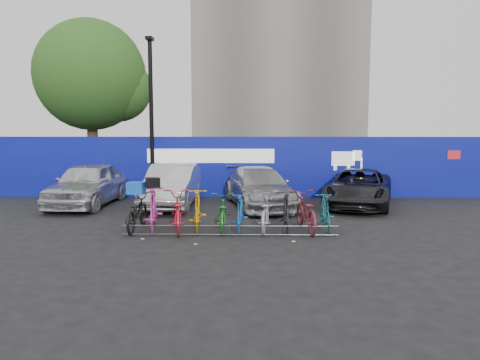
{
  "coord_description": "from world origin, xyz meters",
  "views": [
    {
      "loc": [
        0.46,
        -12.42,
        2.88
      ],
      "look_at": [
        0.22,
        2.0,
        1.16
      ],
      "focal_mm": 35.0,
      "sensor_mm": 36.0,
      "label": 1
    }
  ],
  "objects_px": {
    "bike_3": "(197,210)",
    "bike_4": "(222,213)",
    "bike_5": "(240,213)",
    "tree": "(96,78)",
    "car_2": "(259,187)",
    "bike_6": "(265,212)",
    "bike_9": "(325,212)",
    "car_1": "(172,185)",
    "car_0": "(88,184)",
    "bike_7": "(286,211)",
    "bike_8": "(305,212)",
    "bike_rack": "(230,230)",
    "bike_2": "(177,212)",
    "bike_1": "(153,209)",
    "car_3": "(359,188)",
    "lamppost": "(151,114)",
    "bike_0": "(137,212)"
  },
  "relations": [
    {
      "from": "bike_rack",
      "to": "bike_7",
      "type": "xyz_separation_m",
      "value": [
        1.52,
        0.83,
        0.37
      ]
    },
    {
      "from": "bike_1",
      "to": "bike_6",
      "type": "height_order",
      "value": "bike_1"
    },
    {
      "from": "car_3",
      "to": "bike_2",
      "type": "relative_size",
      "value": 2.29
    },
    {
      "from": "car_0",
      "to": "bike_7",
      "type": "height_order",
      "value": "car_0"
    },
    {
      "from": "tree",
      "to": "car_2",
      "type": "bearing_deg",
      "value": -38.8
    },
    {
      "from": "bike_0",
      "to": "bike_7",
      "type": "height_order",
      "value": "bike_7"
    },
    {
      "from": "lamppost",
      "to": "bike_9",
      "type": "relative_size",
      "value": 3.7
    },
    {
      "from": "bike_1",
      "to": "bike_8",
      "type": "height_order",
      "value": "bike_1"
    },
    {
      "from": "bike_9",
      "to": "bike_6",
      "type": "bearing_deg",
      "value": 2.81
    },
    {
      "from": "bike_0",
      "to": "bike_9",
      "type": "height_order",
      "value": "bike_0"
    },
    {
      "from": "bike_4",
      "to": "bike_8",
      "type": "height_order",
      "value": "bike_8"
    },
    {
      "from": "car_1",
      "to": "bike_8",
      "type": "distance_m",
      "value": 5.72
    },
    {
      "from": "car_1",
      "to": "bike_5",
      "type": "height_order",
      "value": "car_1"
    },
    {
      "from": "bike_9",
      "to": "bike_4",
      "type": "bearing_deg",
      "value": 1.45
    },
    {
      "from": "bike_0",
      "to": "bike_5",
      "type": "distance_m",
      "value": 2.83
    },
    {
      "from": "bike_4",
      "to": "bike_5",
      "type": "xyz_separation_m",
      "value": [
        0.49,
        -0.09,
        0.02
      ]
    },
    {
      "from": "lamppost",
      "to": "bike_rack",
      "type": "xyz_separation_m",
      "value": [
        3.2,
        -6.0,
        -3.11
      ]
    },
    {
      "from": "bike_2",
      "to": "bike_5",
      "type": "relative_size",
      "value": 1.24
    },
    {
      "from": "bike_rack",
      "to": "bike_5",
      "type": "bearing_deg",
      "value": 69.35
    },
    {
      "from": "bike_2",
      "to": "bike_4",
      "type": "height_order",
      "value": "bike_2"
    },
    {
      "from": "bike_9",
      "to": "car_3",
      "type": "bearing_deg",
      "value": -113.81
    },
    {
      "from": "car_0",
      "to": "car_2",
      "type": "bearing_deg",
      "value": 2.08
    },
    {
      "from": "bike_3",
      "to": "bike_5",
      "type": "distance_m",
      "value": 1.17
    },
    {
      "from": "bike_3",
      "to": "bike_8",
      "type": "distance_m",
      "value": 2.94
    },
    {
      "from": "bike_5",
      "to": "bike_rack",
      "type": "bearing_deg",
      "value": 71.83
    },
    {
      "from": "car_2",
      "to": "bike_3",
      "type": "distance_m",
      "value": 4.16
    },
    {
      "from": "car_0",
      "to": "bike_9",
      "type": "height_order",
      "value": "car_0"
    },
    {
      "from": "car_2",
      "to": "car_3",
      "type": "bearing_deg",
      "value": -9.93
    },
    {
      "from": "bike_rack",
      "to": "bike_9",
      "type": "relative_size",
      "value": 3.39
    },
    {
      "from": "car_0",
      "to": "car_3",
      "type": "bearing_deg",
      "value": 3.37
    },
    {
      "from": "lamppost",
      "to": "bike_rack",
      "type": "bearing_deg",
      "value": -61.93
    },
    {
      "from": "bike_7",
      "to": "lamppost",
      "type": "bearing_deg",
      "value": -46.24
    },
    {
      "from": "bike_0",
      "to": "bike_7",
      "type": "relative_size",
      "value": 1.09
    },
    {
      "from": "car_3",
      "to": "bike_5",
      "type": "distance_m",
      "value": 5.76
    },
    {
      "from": "bike_rack",
      "to": "bike_4",
      "type": "bearing_deg",
      "value": 107.28
    },
    {
      "from": "bike_6",
      "to": "bike_9",
      "type": "distance_m",
      "value": 1.64
    },
    {
      "from": "bike_7",
      "to": "bike_9",
      "type": "xyz_separation_m",
      "value": [
        1.05,
        -0.06,
        -0.03
      ]
    },
    {
      "from": "car_0",
      "to": "bike_9",
      "type": "distance_m",
      "value": 8.71
    },
    {
      "from": "car_3",
      "to": "bike_2",
      "type": "xyz_separation_m",
      "value": [
        -5.85,
        -4.07,
        -0.11
      ]
    },
    {
      "from": "bike_5",
      "to": "bike_9",
      "type": "xyz_separation_m",
      "value": [
        2.32,
        0.1,
        0.0
      ]
    },
    {
      "from": "tree",
      "to": "car_1",
      "type": "bearing_deg",
      "value": -53.33
    },
    {
      "from": "car_1",
      "to": "lamppost",
      "type": "bearing_deg",
      "value": 125.14
    },
    {
      "from": "bike_4",
      "to": "bike_6",
      "type": "bearing_deg",
      "value": 176.03
    },
    {
      "from": "bike_3",
      "to": "bike_4",
      "type": "bearing_deg",
      "value": 176.08
    },
    {
      "from": "bike_1",
      "to": "bike_8",
      "type": "xyz_separation_m",
      "value": [
        4.15,
        -0.09,
        -0.06
      ]
    },
    {
      "from": "bike_6",
      "to": "bike_8",
      "type": "xyz_separation_m",
      "value": [
        1.09,
        -0.05,
        0.01
      ]
    },
    {
      "from": "bike_4",
      "to": "bike_1",
      "type": "bearing_deg",
      "value": -2.19
    },
    {
      "from": "bike_rack",
      "to": "bike_1",
      "type": "xyz_separation_m",
      "value": [
        -2.13,
        0.76,
        0.43
      ]
    },
    {
      "from": "car_1",
      "to": "bike_5",
      "type": "relative_size",
      "value": 2.71
    },
    {
      "from": "car_2",
      "to": "bike_4",
      "type": "xyz_separation_m",
      "value": [
        -1.11,
        -3.74,
        -0.2
      ]
    }
  ]
}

